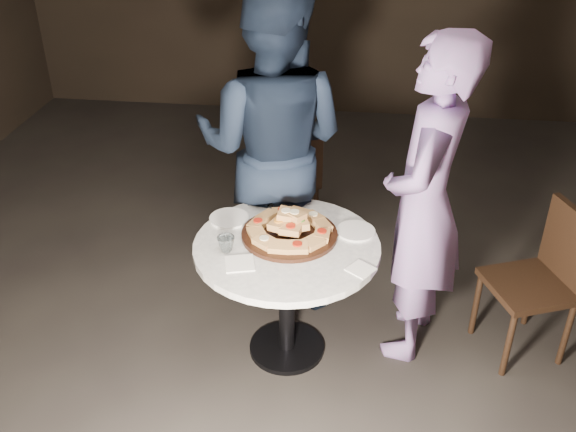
{
  "coord_description": "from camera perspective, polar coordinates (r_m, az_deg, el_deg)",
  "views": [
    {
      "loc": [
        0.31,
        -2.69,
        2.46
      ],
      "look_at": [
        -0.02,
        -0.0,
        0.83
      ],
      "focal_mm": 40.0,
      "sensor_mm": 36.0,
      "label": 1
    }
  ],
  "objects": [
    {
      "name": "floor",
      "position": [
        3.66,
        0.36,
        -11.2
      ],
      "size": [
        7.0,
        7.0,
        0.0
      ],
      "primitive_type": "plane",
      "color": "black",
      "rests_on": "ground"
    },
    {
      "name": "table",
      "position": [
        3.26,
        -0.11,
        -4.37
      ],
      "size": [
        1.15,
        1.15,
        0.7
      ],
      "rotation": [
        0.0,
        0.0,
        -0.27
      ],
      "color": "black",
      "rests_on": "ground"
    },
    {
      "name": "serving_board",
      "position": [
        3.24,
        0.13,
        -1.63
      ],
      "size": [
        0.63,
        0.63,
        0.02
      ],
      "primitive_type": "cylinder",
      "rotation": [
        0.0,
        0.0,
        0.38
      ],
      "color": "black",
      "rests_on": "table"
    },
    {
      "name": "focaccia_pile",
      "position": [
        3.22,
        0.14,
        -0.92
      ],
      "size": [
        0.44,
        0.43,
        0.12
      ],
      "rotation": [
        0.0,
        0.0,
        -0.18
      ],
      "color": "#BD8549",
      "rests_on": "serving_board"
    },
    {
      "name": "plate_left",
      "position": [
        3.4,
        -5.25,
        -0.2
      ],
      "size": [
        0.26,
        0.26,
        0.01
      ],
      "primitive_type": "cylinder",
      "rotation": [
        0.0,
        0.0,
        -0.32
      ],
      "color": "white",
      "rests_on": "table"
    },
    {
      "name": "plate_right",
      "position": [
        3.29,
        6.04,
        -1.34
      ],
      "size": [
        0.26,
        0.26,
        0.01
      ],
      "primitive_type": "cylinder",
      "rotation": [
        0.0,
        0.0,
        0.37
      ],
      "color": "white",
      "rests_on": "table"
    },
    {
      "name": "water_glass",
      "position": [
        3.13,
        -5.53,
        -2.48
      ],
      "size": [
        0.1,
        0.1,
        0.08
      ],
      "primitive_type": "imported",
      "rotation": [
        0.0,
        0.0,
        0.19
      ],
      "color": "silver",
      "rests_on": "table"
    },
    {
      "name": "napkin_near",
      "position": [
        3.05,
        -4.32,
        -4.23
      ],
      "size": [
        0.17,
        0.17,
        0.01
      ],
      "primitive_type": "cube",
      "rotation": [
        0.0,
        0.0,
        0.26
      ],
      "color": "white",
      "rests_on": "table"
    },
    {
      "name": "napkin_far",
      "position": [
        3.02,
        6.48,
        -4.72
      ],
      "size": [
        0.16,
        0.16,
        0.01
      ],
      "primitive_type": "cube",
      "rotation": [
        0.0,
        0.0,
        -0.64
      ],
      "color": "white",
      "rests_on": "table"
    },
    {
      "name": "chair_far",
      "position": [
        4.29,
        0.0,
        3.98
      ],
      "size": [
        0.51,
        0.53,
        0.89
      ],
      "rotation": [
        0.0,
        0.0,
        3.41
      ],
      "color": "black",
      "rests_on": "ground"
    },
    {
      "name": "chair_right",
      "position": [
        3.6,
        21.9,
        -4.76
      ],
      "size": [
        0.53,
        0.52,
        0.85
      ],
      "rotation": [
        0.0,
        0.0,
        -1.2
      ],
      "color": "black",
      "rests_on": "ground"
    },
    {
      "name": "diner_navy",
      "position": [
        3.62,
        -1.44,
        6.2
      ],
      "size": [
        0.99,
        0.81,
        1.88
      ],
      "primitive_type": "imported",
      "rotation": [
        0.0,
        0.0,
        3.03
      ],
      "color": "black",
      "rests_on": "ground"
    },
    {
      "name": "diner_teal",
      "position": [
        3.25,
        12.03,
        0.97
      ],
      "size": [
        0.56,
        0.72,
        1.74
      ],
      "primitive_type": "imported",
      "rotation": [
        0.0,
        0.0,
        -1.82
      ],
      "color": "#7D64A1",
      "rests_on": "ground"
    }
  ]
}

